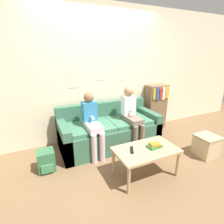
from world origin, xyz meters
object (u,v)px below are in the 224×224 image
(coffee_table, at_px, (146,152))
(person_right, at_px, (131,113))
(backpack, at_px, (46,161))
(person_left, at_px, (92,121))
(tv_remote, at_px, (132,150))
(storage_box, at_px, (206,146))
(couch, at_px, (109,131))
(bookshelf, at_px, (155,107))

(coffee_table, xyz_separation_m, person_right, (0.26, 0.86, 0.27))
(backpack, bearing_deg, person_right, 5.16)
(coffee_table, xyz_separation_m, person_left, (-0.50, 0.85, 0.24))
(person_right, relative_size, tv_remote, 6.74)
(storage_box, distance_m, backpack, 2.66)
(person_left, relative_size, person_right, 0.96)
(couch, height_order, storage_box, couch)
(tv_remote, relative_size, bookshelf, 0.16)
(backpack, bearing_deg, couch, 15.15)
(tv_remote, distance_m, backpack, 1.31)
(person_left, relative_size, tv_remote, 6.50)
(bookshelf, xyz_separation_m, storage_box, (0.04, -1.37, -0.33))
(couch, distance_m, tv_remote, 1.01)
(tv_remote, bearing_deg, bookshelf, 71.61)
(backpack, bearing_deg, tv_remote, -31.66)
(person_right, height_order, storage_box, person_right)
(bookshelf, bearing_deg, backpack, -165.84)
(tv_remote, xyz_separation_m, storage_box, (1.46, -0.07, -0.25))
(coffee_table, bearing_deg, person_left, 120.51)
(person_right, height_order, tv_remote, person_right)
(couch, xyz_separation_m, backpack, (-1.19, -0.32, -0.12))
(person_right, height_order, backpack, person_right)
(person_left, bearing_deg, coffee_table, -59.49)
(couch, relative_size, backpack, 5.71)
(couch, xyz_separation_m, tv_remote, (-0.10, -0.99, 0.15))
(person_left, height_order, backpack, person_left)
(person_right, height_order, bookshelf, person_right)
(coffee_table, relative_size, tv_remote, 5.28)
(tv_remote, xyz_separation_m, bookshelf, (1.42, 1.31, 0.08))
(coffee_table, height_order, bookshelf, bookshelf)
(couch, bearing_deg, tv_remote, -95.68)
(person_left, relative_size, backpack, 3.37)
(coffee_table, distance_m, bookshelf, 1.82)
(person_right, distance_m, bookshelf, 1.07)
(backpack, bearing_deg, coffee_table, -29.06)
(couch, bearing_deg, storage_box, -37.96)
(person_right, bearing_deg, couch, 154.06)
(tv_remote, relative_size, backpack, 0.52)
(couch, distance_m, storage_box, 1.73)
(person_left, height_order, person_right, person_right)
(bookshelf, xyz_separation_m, backpack, (-2.51, -0.63, -0.36))
(bookshelf, bearing_deg, couch, -166.74)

